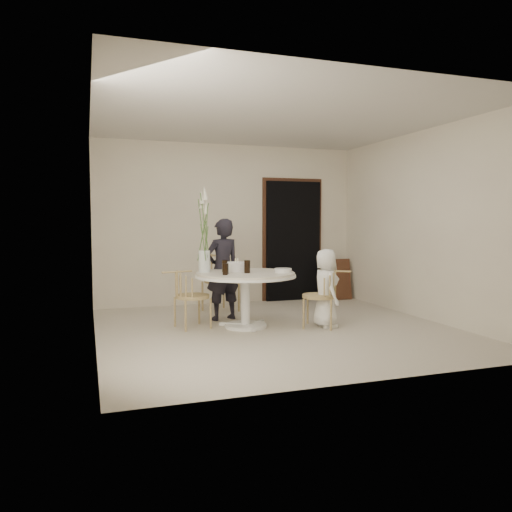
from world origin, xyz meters
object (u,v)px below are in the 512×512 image
object	(u,v)px
chair_left	(185,291)
boy	(326,288)
chair_right	(327,290)
table	(245,281)
birthday_cake	(235,267)
girl	(223,269)
flower_vase	(204,239)
chair_far	(216,274)

from	to	relation	value
chair_left	boy	xyz separation A→B (m)	(1.79, -0.49, 0.02)
chair_right	chair_left	distance (m)	1.87
table	birthday_cake	xyz separation A→B (m)	(-0.10, 0.13, 0.18)
chair_left	boy	size ratio (longest dim) A/B	0.74
table	boy	world-z (taller)	boy
birthday_cake	girl	bearing A→B (deg)	96.92
girl	flower_vase	world-z (taller)	flower_vase
girl	boy	distance (m)	1.50
flower_vase	boy	bearing A→B (deg)	-20.10
chair_right	boy	size ratio (longest dim) A/B	0.74
chair_far	boy	world-z (taller)	boy
girl	birthday_cake	xyz separation A→B (m)	(0.06, -0.46, 0.07)
table	boy	xyz separation A→B (m)	(1.01, -0.33, -0.10)
table	birthday_cake	distance (m)	0.24
chair_far	chair_right	world-z (taller)	chair_far
chair_right	chair_left	size ratio (longest dim) A/B	1.00
chair_far	chair_right	size ratio (longest dim) A/B	1.15
girl	boy	world-z (taller)	girl
boy	birthday_cake	xyz separation A→B (m)	(-1.11, 0.46, 0.27)
chair_far	flower_vase	distance (m)	1.36
birthday_cake	table	bearing A→B (deg)	-53.53
chair_left	chair_right	bearing A→B (deg)	-119.54
boy	flower_vase	size ratio (longest dim) A/B	0.91
boy	flower_vase	world-z (taller)	flower_vase
chair_far	chair_right	distance (m)	2.04
birthday_cake	flower_vase	xyz separation A→B (m)	(-0.40, 0.09, 0.38)
girl	chair_right	bearing A→B (deg)	125.92
chair_left	girl	xyz separation A→B (m)	(0.62, 0.42, 0.22)
girl	birthday_cake	distance (m)	0.47
table	birthday_cake	world-z (taller)	birthday_cake
chair_right	birthday_cake	xyz separation A→B (m)	(-1.11, 0.50, 0.30)
chair_right	birthday_cake	bearing A→B (deg)	-81.25
chair_left	girl	world-z (taller)	girl
chair_left	chair_far	bearing A→B (deg)	-43.81
chair_far	birthday_cake	world-z (taller)	birthday_cake
chair_far	flower_vase	size ratio (longest dim) A/B	0.78
table	girl	world-z (taller)	girl
girl	birthday_cake	bearing A→B (deg)	82.23
chair_left	flower_vase	size ratio (longest dim) A/B	0.68
chair_far	birthday_cake	bearing A→B (deg)	-112.42
chair_left	birthday_cake	bearing A→B (deg)	-105.81
table	birthday_cake	size ratio (longest dim) A/B	5.01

